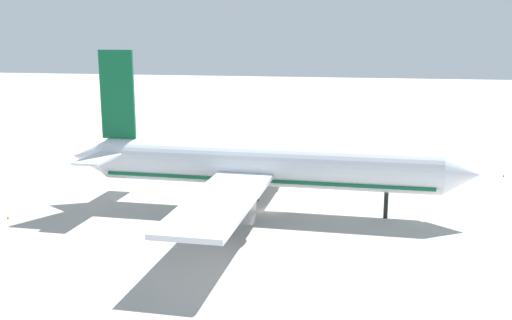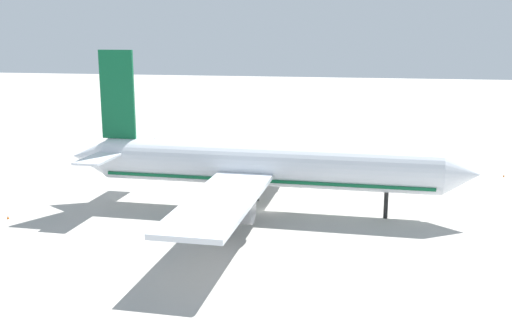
% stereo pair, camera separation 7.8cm
% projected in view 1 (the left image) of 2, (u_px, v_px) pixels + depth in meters
% --- Properties ---
extents(ground_plane, '(600.00, 600.00, 0.00)m').
position_uv_depth(ground_plane, '(266.00, 210.00, 97.02)').
color(ground_plane, '#ADA8A0').
extents(airliner, '(68.01, 67.91, 26.25)m').
position_uv_depth(airliner, '(259.00, 166.00, 95.56)').
color(airliner, silver).
rests_on(airliner, ground).
extents(baggage_cart_0, '(2.96, 1.86, 1.31)m').
position_uv_depth(baggage_cart_0, '(160.00, 144.00, 151.06)').
color(baggage_cart_0, '#26598C').
rests_on(baggage_cart_0, ground).
extents(baggage_cart_2, '(2.64, 2.99, 1.45)m').
position_uv_depth(baggage_cart_2, '(211.00, 149.00, 144.88)').
color(baggage_cart_2, '#26598C').
rests_on(baggage_cart_2, ground).
extents(traffic_cone_1, '(0.36, 0.36, 0.55)m').
position_uv_depth(traffic_cone_1, '(504.00, 176.00, 119.59)').
color(traffic_cone_1, orange).
rests_on(traffic_cone_1, ground).
extents(traffic_cone_4, '(0.36, 0.36, 0.55)m').
position_uv_depth(traffic_cone_4, '(8.00, 217.00, 92.56)').
color(traffic_cone_4, orange).
rests_on(traffic_cone_4, ground).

